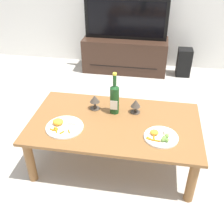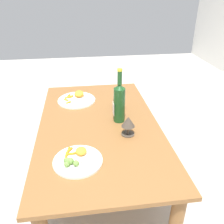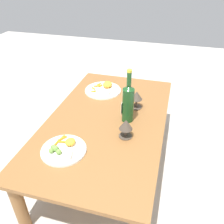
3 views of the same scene
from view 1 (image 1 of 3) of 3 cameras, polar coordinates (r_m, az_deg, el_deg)
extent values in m
plane|color=#B7B2A8|center=(2.45, 0.49, -10.07)|extent=(6.40, 6.40, 0.00)
cube|color=brown|center=(2.19, 0.54, -2.35)|extent=(1.37, 0.78, 0.03)
cylinder|color=brown|center=(2.25, -16.85, -9.86)|extent=(0.07, 0.07, 0.40)
cylinder|color=brown|center=(2.10, 16.46, -13.76)|extent=(0.07, 0.07, 0.40)
cylinder|color=brown|center=(2.71, -11.41, -0.63)|extent=(0.07, 0.07, 0.40)
cylinder|color=brown|center=(2.58, 15.39, -3.18)|extent=(0.07, 0.07, 0.40)
cube|color=#382319|center=(3.94, 2.74, 11.90)|extent=(1.17, 0.42, 0.47)
cube|color=black|center=(3.78, 2.30, 9.43)|extent=(0.93, 0.01, 0.01)
cube|color=black|center=(3.78, 2.96, 19.00)|extent=(1.11, 0.04, 0.54)
cube|color=black|center=(3.76, 2.91, 18.91)|extent=(1.02, 0.01, 0.45)
cube|color=black|center=(3.93, 14.89, 10.06)|extent=(0.19, 0.19, 0.38)
cylinder|color=#19471E|center=(2.24, 0.54, 2.45)|extent=(0.08, 0.08, 0.23)
cone|color=#19471E|center=(2.17, 0.55, 5.38)|extent=(0.08, 0.08, 0.03)
cylinder|color=#19471E|center=(2.14, 0.56, 6.74)|extent=(0.03, 0.03, 0.09)
cylinder|color=yellow|center=(2.12, 0.57, 8.00)|extent=(0.03, 0.03, 0.02)
cube|color=silver|center=(2.22, 0.38, 1.42)|extent=(0.06, 0.00, 0.08)
cylinder|color=#473D33|center=(2.35, -3.58, 0.77)|extent=(0.08, 0.08, 0.01)
cylinder|color=#473D33|center=(2.33, -3.61, 1.49)|extent=(0.02, 0.02, 0.06)
cone|color=#473D33|center=(2.29, -3.66, 2.81)|extent=(0.08, 0.08, 0.06)
cylinder|color=#473D33|center=(2.30, 4.91, -0.01)|extent=(0.08, 0.08, 0.01)
cylinder|color=#473D33|center=(2.29, 4.94, 0.61)|extent=(0.02, 0.02, 0.05)
cone|color=#473D33|center=(2.25, 5.01, 1.85)|extent=(0.08, 0.08, 0.06)
cylinder|color=white|center=(2.15, -9.93, -3.17)|extent=(0.29, 0.29, 0.01)
torus|color=white|center=(2.14, -9.95, -3.00)|extent=(0.29, 0.29, 0.01)
ellipsoid|color=orange|center=(2.17, -11.30, -2.03)|extent=(0.09, 0.08, 0.05)
cube|color=beige|center=(2.16, -8.27, -2.17)|extent=(0.07, 0.06, 0.02)
cylinder|color=orange|center=(2.13, -11.69, -3.36)|extent=(0.04, 0.03, 0.01)
cylinder|color=orange|center=(2.12, -11.75, -3.55)|extent=(0.02, 0.04, 0.01)
cylinder|color=orange|center=(2.12, -11.95, -3.59)|extent=(0.04, 0.02, 0.01)
cylinder|color=orange|center=(2.12, -12.49, -3.64)|extent=(0.04, 0.03, 0.01)
cylinder|color=orange|center=(2.08, -10.48, -4.24)|extent=(0.03, 0.04, 0.01)
cylinder|color=orange|center=(2.10, -11.57, -3.97)|extent=(0.02, 0.04, 0.01)
cylinder|color=orange|center=(2.08, -9.05, -4.05)|extent=(0.03, 0.04, 0.01)
cylinder|color=white|center=(2.05, 10.26, -5.23)|extent=(0.26, 0.26, 0.01)
torus|color=white|center=(2.05, 10.29, -5.05)|extent=(0.26, 0.26, 0.01)
ellipsoid|color=orange|center=(2.05, 8.90, -4.24)|extent=(0.07, 0.06, 0.04)
cube|color=beige|center=(2.08, 11.57, -4.22)|extent=(0.07, 0.06, 0.02)
cylinder|color=orange|center=(2.01, 8.83, -5.46)|extent=(0.02, 0.06, 0.01)
cylinder|color=orange|center=(2.01, 7.98, -5.56)|extent=(0.05, 0.04, 0.01)
cylinder|color=orange|center=(2.00, 7.95, -5.65)|extent=(0.06, 0.03, 0.01)
cylinder|color=orange|center=(2.00, 9.27, -5.94)|extent=(0.06, 0.02, 0.01)
sphere|color=olive|center=(1.99, 10.64, -5.82)|extent=(0.03, 0.03, 0.03)
sphere|color=olive|center=(2.03, 11.46, -5.01)|extent=(0.03, 0.03, 0.03)
sphere|color=olive|center=(2.01, 10.94, -5.40)|extent=(0.03, 0.03, 0.03)
sphere|color=olive|center=(2.00, 10.85, -5.62)|extent=(0.03, 0.03, 0.03)
sphere|color=olive|center=(2.00, 11.49, -5.85)|extent=(0.03, 0.03, 0.03)
camera|label=2|loc=(2.03, 42.94, 11.94)|focal=38.66mm
camera|label=3|loc=(2.38, 36.17, 19.11)|focal=37.85mm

